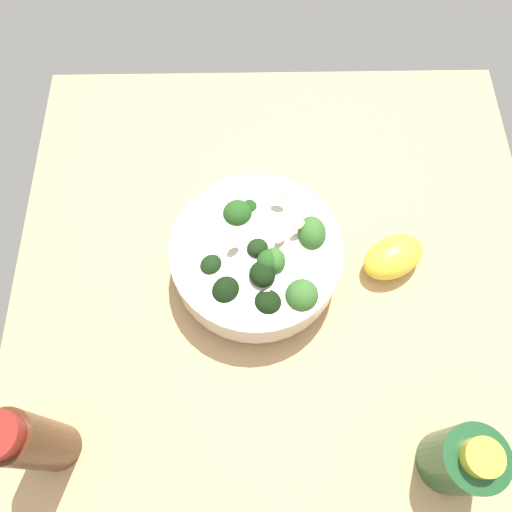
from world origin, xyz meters
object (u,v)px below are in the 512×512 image
bowl_of_broccoli (257,257)px  bottle_tall (32,442)px  bottle_short (462,460)px  lemon_wedge (393,257)px

bowl_of_broccoli → bottle_tall: bearing=43.3°
bottle_tall → bottle_short: bearing=177.1°
lemon_wedge → bottle_tall: size_ratio=0.51×
bowl_of_broccoli → bottle_tall: (23.09, 21.77, 3.70)cm
bottle_tall → bottle_short: 44.25cm
lemon_wedge → bottle_short: size_ratio=0.74×
bottle_tall → bottle_short: size_ratio=1.47×
lemon_wedge → bowl_of_broccoli: bearing=2.0°
bowl_of_broccoli → bottle_short: 31.92cm
lemon_wedge → bottle_tall: (40.67, 22.37, 5.75)cm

